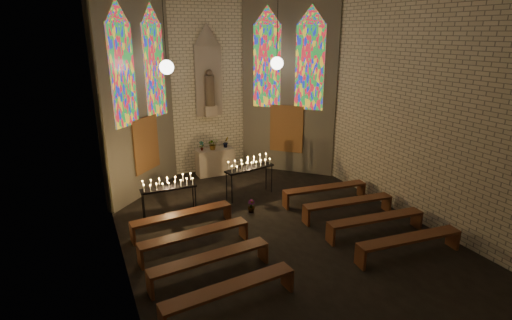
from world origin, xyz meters
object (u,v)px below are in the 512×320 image
Objects in this scene: aisle_flower_pot at (251,206)px; votive_stand_right at (250,166)px; votive_stand_left at (168,185)px; altar at (215,162)px.

aisle_flower_pot is 1.52m from votive_stand_right.
aisle_flower_pot is at bearing -16.17° from votive_stand_left.
aisle_flower_pot is 0.24× the size of votive_stand_left.
altar is 2.63m from votive_stand_right.
votive_stand_right is at bearing 68.39° from aisle_flower_pot.
votive_stand_left is at bearing 178.06° from votive_stand_right.
votive_stand_left is 2.81m from votive_stand_right.
votive_stand_left reaches higher than altar.
altar is 0.80× the size of votive_stand_right.
votive_stand_right is (0.46, 1.16, 0.88)m from aisle_flower_pot.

